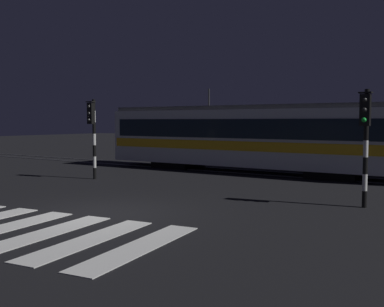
# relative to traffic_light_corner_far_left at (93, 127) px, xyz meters

# --- Properties ---
(ground_plane) EXTENTS (120.00, 120.00, 0.00)m
(ground_plane) POSITION_rel_traffic_light_corner_far_left_xyz_m (5.61, -5.07, -2.26)
(ground_plane) COLOR black
(rail_near) EXTENTS (80.00, 0.12, 0.03)m
(rail_near) POSITION_rel_traffic_light_corner_far_left_xyz_m (5.61, 5.47, -2.25)
(rail_near) COLOR #59595E
(rail_near) RESTS_ON ground
(rail_far) EXTENTS (80.00, 0.12, 0.03)m
(rail_far) POSITION_rel_traffic_light_corner_far_left_xyz_m (5.61, 6.90, -2.25)
(rail_far) COLOR #59595E
(rail_far) RESTS_ON ground
(crosswalk_zebra) EXTENTS (7.35, 4.75, 0.02)m
(crosswalk_zebra) POSITION_rel_traffic_light_corner_far_left_xyz_m (5.61, -7.55, -2.25)
(crosswalk_zebra) COLOR silver
(crosswalk_zebra) RESTS_ON ground
(traffic_light_corner_far_left) EXTENTS (0.36, 0.42, 3.43)m
(traffic_light_corner_far_left) POSITION_rel_traffic_light_corner_far_left_xyz_m (0.00, 0.00, 0.00)
(traffic_light_corner_far_left) COLOR black
(traffic_light_corner_far_left) RESTS_ON ground
(traffic_light_corner_far_right) EXTENTS (0.36, 0.42, 3.41)m
(traffic_light_corner_far_right) POSITION_rel_traffic_light_corner_far_left_xyz_m (11.32, -0.34, -0.01)
(traffic_light_corner_far_right) COLOR black
(traffic_light_corner_far_right) RESTS_ON ground
(tram) EXTENTS (15.54, 2.58, 4.15)m
(tram) POSITION_rel_traffic_light_corner_far_left_xyz_m (4.32, 6.18, -0.51)
(tram) COLOR silver
(tram) RESTS_ON ground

